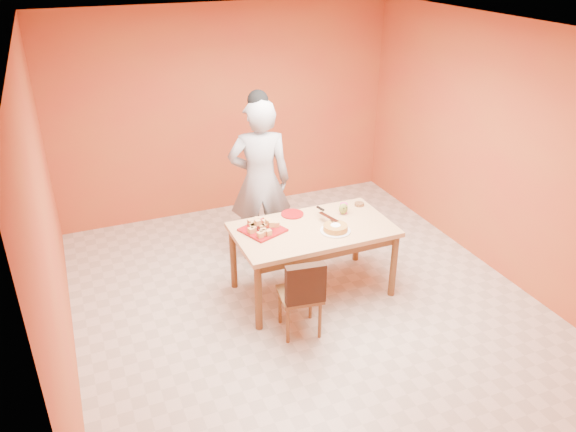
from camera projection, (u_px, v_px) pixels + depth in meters
name	position (u px, v px, depth m)	size (l,w,h in m)	color
floor	(304.00, 301.00, 5.82)	(5.00, 5.00, 0.00)	beige
ceiling	(309.00, 31.00, 4.61)	(5.00, 5.00, 0.00)	silver
wall_back	(227.00, 112.00, 7.28)	(4.50, 4.50, 0.00)	#B9602A
wall_left	(48.00, 225.00, 4.44)	(5.00, 5.00, 0.00)	#B9602A
wall_right	(498.00, 150.00, 5.98)	(5.00, 5.00, 0.00)	#B9602A
dining_table	(313.00, 236.00, 5.70)	(1.60, 0.90, 0.76)	tan
dining_chair	(301.00, 293.00, 5.20)	(0.44, 0.49, 0.83)	brown
pastry_pile	(263.00, 224.00, 5.56)	(0.33, 0.33, 0.11)	tan
person	(260.00, 182.00, 6.23)	(0.69, 0.45, 1.90)	gray
pastry_platter	(263.00, 230.00, 5.59)	(0.37, 0.37, 0.02)	maroon
red_dinner_plate	(292.00, 214.00, 5.92)	(0.24, 0.24, 0.01)	maroon
white_cake_plate	(335.00, 231.00, 5.59)	(0.30, 0.30, 0.01)	white
sponge_cake	(335.00, 228.00, 5.57)	(0.24, 0.24, 0.06)	#C08331
cake_server	(328.00, 217.00, 5.71)	(0.05, 0.27, 0.01)	silver
egg_ornament	(343.00, 209.00, 5.91)	(0.10, 0.08, 0.12)	olive
magenta_glass	(344.00, 208.00, 5.94)	(0.08, 0.08, 0.11)	#D21F7D
checker_tin	(359.00, 204.00, 6.12)	(0.10, 0.10, 0.03)	#3B1F10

